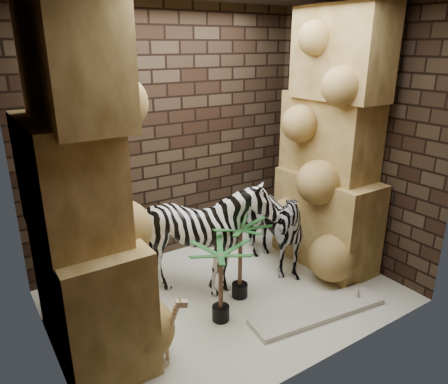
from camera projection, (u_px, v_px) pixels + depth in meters
floor at (228, 296)px, 4.50m from camera, size 3.50×3.50×0.00m
wall_back at (169, 137)px, 4.98m from camera, size 3.50×0.00×3.50m
wall_front at (325, 198)px, 3.01m from camera, size 3.50×0.00×3.50m
wall_left at (30, 194)px, 3.09m from camera, size 0.00×3.00×3.00m
wall_right at (352, 139)px, 4.90m from camera, size 0.00×3.00×3.00m
rock_pillar_left at (79, 186)px, 3.27m from camera, size 0.68×1.30×3.00m
rock_pillar_right at (333, 142)px, 4.73m from camera, size 0.58×1.25×3.00m
zebra_right at (269, 219)px, 4.86m from camera, size 0.65×1.11×1.26m
zebra_left at (207, 242)px, 4.41m from camera, size 1.08×1.32×1.17m
giraffe_toy at (157, 333)px, 3.43m from camera, size 0.34×0.19×0.63m
palm_front at (240, 259)px, 4.34m from camera, size 0.36×0.36×0.88m
palm_back at (221, 284)px, 3.98m from camera, size 0.36×0.36×0.81m
surfboard at (317, 311)px, 4.20m from camera, size 1.48×0.54×0.05m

